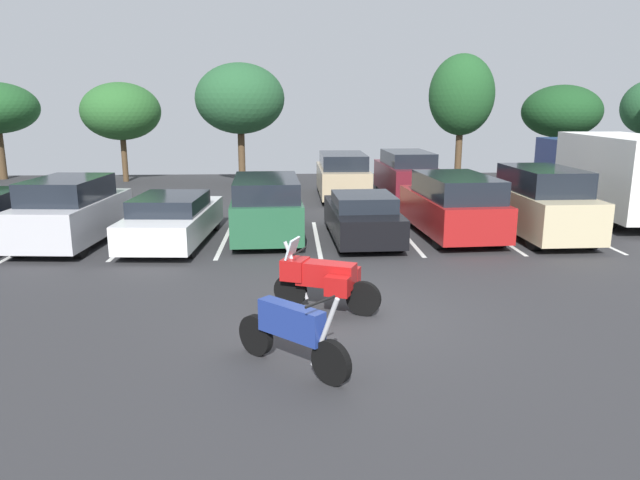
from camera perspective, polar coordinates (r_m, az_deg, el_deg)
The scene contains 17 objects.
ground at distance 11.08m, azimuth 3.03°, elevation -7.53°, with size 44.00×44.00×0.10m, color #2D2D30.
motorcycle_touring at distance 11.10m, azimuth 0.22°, elevation -3.71°, with size 2.00×1.18×1.36m.
motorcycle_second at distance 8.75m, azimuth -2.72°, elevation -8.93°, with size 1.66×1.58×1.30m.
parking_stripes at distance 17.10m, azimuth -4.75°, elevation 0.12°, with size 18.67×4.64×0.01m.
car_silver at distance 17.63m, azimuth -22.93°, elevation 2.53°, with size 2.19×4.52×1.86m.
car_white at distance 16.93m, azimuth -14.06°, elevation 1.98°, with size 2.23×4.97×1.38m.
car_green at distance 17.10m, azimuth -5.20°, elevation 3.21°, with size 2.11×4.59×1.80m.
car_black at distance 16.81m, azimuth 4.10°, elevation 2.22°, with size 1.91×4.41×1.36m.
car_red at distance 17.62m, azimuth 12.72°, elevation 3.30°, with size 2.23×4.73×1.84m.
car_champagne at distance 18.26m, azimuth 20.51°, elevation 3.36°, with size 1.91×4.67×2.04m.
car_far_tan at distance 24.27m, azimuth 2.18°, elevation 6.25°, with size 1.90×4.75×1.83m.
car_far_maroon at distance 24.69m, azimuth 8.35°, elevation 6.31°, with size 2.01×4.81×1.90m.
box_truck at distance 22.42m, azimuth 26.16°, elevation 5.88°, with size 2.45×7.20×2.81m.
tree_rear at distance 31.67m, azimuth 22.34°, elevation 11.40°, with size 3.78×3.78×4.67m.
tree_center_left at distance 28.22m, azimuth -7.75°, elevation 13.39°, with size 4.12×4.12×5.61m.
tree_right at distance 30.70m, azimuth -18.71°, elevation 11.70°, with size 3.79×3.79×4.78m.
tree_center at distance 29.95m, azimuth 13.54°, elevation 13.46°, with size 3.13×3.13×6.10m.
Camera 1 is at (-1.10, -10.30, 3.88)m, focal length 33.06 mm.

